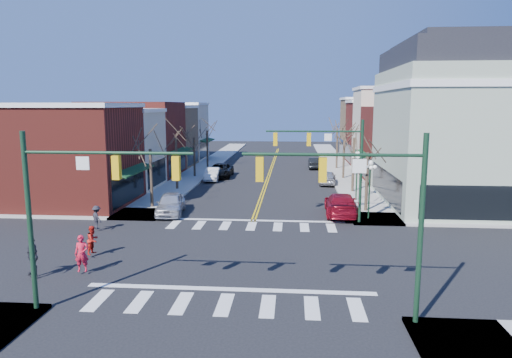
% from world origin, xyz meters
% --- Properties ---
extents(ground, '(160.00, 160.00, 0.00)m').
position_xyz_m(ground, '(0.00, 0.00, 0.00)').
color(ground, black).
rests_on(ground, ground).
extents(sidewalk_left, '(3.50, 70.00, 0.15)m').
position_xyz_m(sidewalk_left, '(-8.75, 20.00, 0.07)').
color(sidewalk_left, '#9E9B93').
rests_on(sidewalk_left, ground).
extents(sidewalk_right, '(3.50, 70.00, 0.15)m').
position_xyz_m(sidewalk_right, '(8.75, 20.00, 0.07)').
color(sidewalk_right, '#9E9B93').
rests_on(sidewalk_right, ground).
extents(bldg_left_brick_a, '(10.00, 8.50, 8.00)m').
position_xyz_m(bldg_left_brick_a, '(-15.50, 11.75, 4.00)').
color(bldg_left_brick_a, maroon).
rests_on(bldg_left_brick_a, ground).
extents(bldg_left_stucco_a, '(10.00, 7.00, 7.50)m').
position_xyz_m(bldg_left_stucco_a, '(-15.50, 19.50, 3.75)').
color(bldg_left_stucco_a, beige).
rests_on(bldg_left_stucco_a, ground).
extents(bldg_left_brick_b, '(10.00, 9.00, 8.50)m').
position_xyz_m(bldg_left_brick_b, '(-15.50, 27.50, 4.25)').
color(bldg_left_brick_b, maroon).
rests_on(bldg_left_brick_b, ground).
extents(bldg_left_tan, '(10.00, 7.50, 7.80)m').
position_xyz_m(bldg_left_tan, '(-15.50, 35.75, 3.90)').
color(bldg_left_tan, '#8F734F').
rests_on(bldg_left_tan, ground).
extents(bldg_left_stucco_b, '(10.00, 8.00, 8.20)m').
position_xyz_m(bldg_left_stucco_b, '(-15.50, 43.50, 4.10)').
color(bldg_left_stucco_b, beige).
rests_on(bldg_left_stucco_b, ground).
extents(bldg_right_brick_a, '(10.00, 8.50, 8.00)m').
position_xyz_m(bldg_right_brick_a, '(15.50, 25.75, 4.00)').
color(bldg_right_brick_a, maroon).
rests_on(bldg_right_brick_a, ground).
extents(bldg_right_stucco, '(10.00, 7.00, 10.00)m').
position_xyz_m(bldg_right_stucco, '(15.50, 33.50, 5.00)').
color(bldg_right_stucco, beige).
rests_on(bldg_right_stucco, ground).
extents(bldg_right_brick_b, '(10.00, 8.00, 8.50)m').
position_xyz_m(bldg_right_brick_b, '(15.50, 41.00, 4.25)').
color(bldg_right_brick_b, maroon).
rests_on(bldg_right_brick_b, ground).
extents(bldg_right_tan, '(10.00, 8.00, 9.00)m').
position_xyz_m(bldg_right_tan, '(15.50, 49.00, 4.50)').
color(bldg_right_tan, '#8F734F').
rests_on(bldg_right_tan, ground).
extents(victorian_corner, '(12.25, 14.25, 13.30)m').
position_xyz_m(victorian_corner, '(16.50, 14.50, 6.66)').
color(victorian_corner, '#9BA993').
rests_on(victorian_corner, ground).
extents(traffic_mast_near_left, '(6.60, 0.28, 7.20)m').
position_xyz_m(traffic_mast_near_left, '(-5.55, -7.40, 4.71)').
color(traffic_mast_near_left, '#14331E').
rests_on(traffic_mast_near_left, ground).
extents(traffic_mast_near_right, '(6.60, 0.28, 7.20)m').
position_xyz_m(traffic_mast_near_right, '(5.55, -7.40, 4.71)').
color(traffic_mast_near_right, '#14331E').
rests_on(traffic_mast_near_right, ground).
extents(traffic_mast_far_right, '(6.60, 0.28, 7.20)m').
position_xyz_m(traffic_mast_far_right, '(5.55, 7.40, 4.71)').
color(traffic_mast_far_right, '#14331E').
rests_on(traffic_mast_far_right, ground).
extents(lamppost_corner, '(0.36, 0.36, 4.33)m').
position_xyz_m(lamppost_corner, '(8.20, 8.50, 2.96)').
color(lamppost_corner, '#14331E').
rests_on(lamppost_corner, ground).
extents(lamppost_midblock, '(0.36, 0.36, 4.33)m').
position_xyz_m(lamppost_midblock, '(8.20, 15.00, 2.96)').
color(lamppost_midblock, '#14331E').
rests_on(lamppost_midblock, ground).
extents(tree_left_a, '(0.24, 0.24, 4.76)m').
position_xyz_m(tree_left_a, '(-8.40, 11.00, 2.38)').
color(tree_left_a, '#382B21').
rests_on(tree_left_a, ground).
extents(tree_left_b, '(0.24, 0.24, 5.04)m').
position_xyz_m(tree_left_b, '(-8.40, 19.00, 2.52)').
color(tree_left_b, '#382B21').
rests_on(tree_left_b, ground).
extents(tree_left_c, '(0.24, 0.24, 4.55)m').
position_xyz_m(tree_left_c, '(-8.40, 27.00, 2.27)').
color(tree_left_c, '#382B21').
rests_on(tree_left_c, ground).
extents(tree_left_d, '(0.24, 0.24, 4.90)m').
position_xyz_m(tree_left_d, '(-8.40, 35.00, 2.45)').
color(tree_left_d, '#382B21').
rests_on(tree_left_d, ground).
extents(tree_right_a, '(0.24, 0.24, 4.62)m').
position_xyz_m(tree_right_a, '(8.40, 11.00, 2.31)').
color(tree_right_a, '#382B21').
rests_on(tree_right_a, ground).
extents(tree_right_b, '(0.24, 0.24, 5.18)m').
position_xyz_m(tree_right_b, '(8.40, 19.00, 2.59)').
color(tree_right_b, '#382B21').
rests_on(tree_right_b, ground).
extents(tree_right_c, '(0.24, 0.24, 4.83)m').
position_xyz_m(tree_right_c, '(8.40, 27.00, 2.42)').
color(tree_right_c, '#382B21').
rests_on(tree_right_c, ground).
extents(tree_right_d, '(0.24, 0.24, 4.97)m').
position_xyz_m(tree_right_d, '(8.40, 35.00, 2.48)').
color(tree_right_d, '#382B21').
rests_on(tree_right_d, ground).
extents(car_left_near, '(2.49, 4.93, 1.61)m').
position_xyz_m(car_left_near, '(-6.40, 9.20, 0.80)').
color(car_left_near, silver).
rests_on(car_left_near, ground).
extents(car_left_mid, '(1.67, 4.28, 1.39)m').
position_xyz_m(car_left_mid, '(-5.98, 24.88, 0.69)').
color(car_left_mid, silver).
rests_on(car_left_mid, ground).
extents(car_left_far, '(2.60, 5.57, 1.54)m').
position_xyz_m(car_left_far, '(-5.48, 27.26, 0.77)').
color(car_left_far, black).
rests_on(car_left_far, ground).
extents(car_right_near, '(2.51, 5.79, 1.66)m').
position_xyz_m(car_right_near, '(6.40, 9.93, 0.83)').
color(car_right_near, maroon).
rests_on(car_right_near, ground).
extents(car_right_mid, '(2.09, 4.36, 1.44)m').
position_xyz_m(car_right_mid, '(6.40, 23.33, 0.72)').
color(car_right_mid, '#ABAAAE').
rests_on(car_right_mid, ground).
extents(car_right_far, '(1.55, 4.30, 1.41)m').
position_xyz_m(car_right_far, '(5.58, 35.39, 0.71)').
color(car_right_far, black).
rests_on(car_right_far, ground).
extents(pedestrian_red_a, '(0.73, 0.55, 1.81)m').
position_xyz_m(pedestrian_red_a, '(-7.39, -3.35, 1.05)').
color(pedestrian_red_a, red).
rests_on(pedestrian_red_a, sidewalk_left).
extents(pedestrian_red_b, '(0.74, 0.87, 1.57)m').
position_xyz_m(pedestrian_red_b, '(-8.00, -0.75, 0.93)').
color(pedestrian_red_b, red).
rests_on(pedestrian_red_b, sidewalk_left).
extents(pedestrian_dark_a, '(1.15, 1.08, 1.91)m').
position_xyz_m(pedestrian_dark_a, '(-9.50, -4.01, 1.10)').
color(pedestrian_dark_a, black).
rests_on(pedestrian_dark_a, sidewalk_left).
extents(pedestrian_dark_b, '(1.12, 1.09, 1.54)m').
position_xyz_m(pedestrian_dark_b, '(-9.96, 4.23, 0.92)').
color(pedestrian_dark_b, black).
rests_on(pedestrian_dark_b, sidewalk_left).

